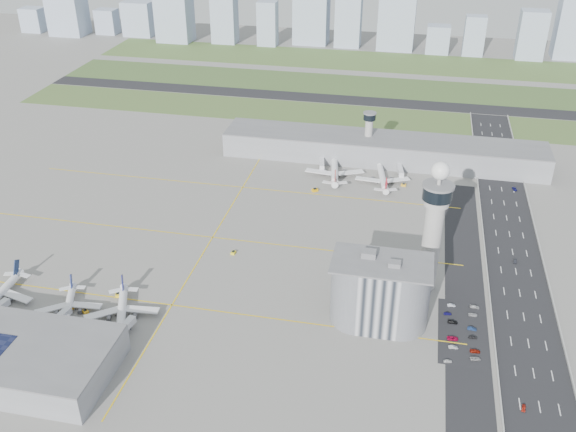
% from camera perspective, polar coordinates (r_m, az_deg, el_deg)
% --- Properties ---
extents(ground, '(1000.00, 1000.00, 0.00)m').
position_cam_1_polar(ground, '(309.73, -1.34, -5.55)').
color(ground, gray).
extents(grass_strip_0, '(480.00, 50.00, 0.08)m').
position_cam_1_polar(grass_strip_0, '(510.11, 2.24, 9.10)').
color(grass_strip_0, '#475B2B').
rests_on(grass_strip_0, ground).
extents(grass_strip_1, '(480.00, 60.00, 0.08)m').
position_cam_1_polar(grass_strip_1, '(580.13, 3.55, 11.62)').
color(grass_strip_1, '#3A5226').
rests_on(grass_strip_1, ground).
extents(grass_strip_2, '(480.00, 70.00, 0.08)m').
position_cam_1_polar(grass_strip_2, '(656.03, 4.65, 13.71)').
color(grass_strip_2, '#445C2B').
rests_on(grass_strip_2, ground).
extents(runway, '(480.00, 22.00, 0.10)m').
position_cam_1_polar(runway, '(544.48, 2.92, 10.43)').
color(runway, black).
rests_on(runway, ground).
extents(highway, '(28.00, 500.00, 0.10)m').
position_cam_1_polar(highway, '(309.00, 20.11, -7.74)').
color(highway, black).
rests_on(highway, ground).
extents(barrier_left, '(0.60, 500.00, 1.20)m').
position_cam_1_polar(barrier_left, '(306.47, 17.54, -7.44)').
color(barrier_left, '#9E9E99').
rests_on(barrier_left, ground).
extents(barrier_right, '(0.60, 500.00, 1.20)m').
position_cam_1_polar(barrier_right, '(311.51, 22.68, -7.85)').
color(barrier_right, '#9E9E99').
rests_on(barrier_right, ground).
extents(landside_road, '(18.00, 260.00, 0.08)m').
position_cam_1_polar(landside_road, '(297.49, 15.53, -8.48)').
color(landside_road, black).
rests_on(landside_road, ground).
extents(parking_lot, '(20.00, 44.00, 0.10)m').
position_cam_1_polar(parking_lot, '(287.84, 15.20, -9.90)').
color(parking_lot, black).
rests_on(parking_lot, ground).
extents(taxiway_line_h_0, '(260.00, 0.60, 0.01)m').
position_cam_1_polar(taxiway_line_h_0, '(297.32, -10.28, -7.80)').
color(taxiway_line_h_0, yellow).
rests_on(taxiway_line_h_0, ground).
extents(taxiway_line_h_1, '(260.00, 0.60, 0.01)m').
position_cam_1_polar(taxiway_line_h_1, '(343.47, -6.72, -1.90)').
color(taxiway_line_h_1, yellow).
rests_on(taxiway_line_h_1, ground).
extents(taxiway_line_h_2, '(260.00, 0.60, 0.01)m').
position_cam_1_polar(taxiway_line_h_2, '(393.37, -4.05, 2.56)').
color(taxiway_line_h_2, yellow).
rests_on(taxiway_line_h_2, ground).
extents(taxiway_line_v, '(0.60, 260.00, 0.01)m').
position_cam_1_polar(taxiway_line_v, '(343.47, -6.72, -1.90)').
color(taxiway_line_v, yellow).
rests_on(taxiway_line_v, ground).
extents(control_tower, '(14.00, 14.00, 64.50)m').
position_cam_1_polar(control_tower, '(292.11, 12.83, -0.57)').
color(control_tower, '#ADAAA5').
rests_on(control_tower, ground).
extents(secondary_tower, '(8.60, 8.60, 31.90)m').
position_cam_1_polar(secondary_tower, '(428.20, 7.18, 7.48)').
color(secondary_tower, '#ADAAA5').
rests_on(secondary_tower, ground).
extents(admin_building, '(42.00, 24.00, 33.50)m').
position_cam_1_polar(admin_building, '(277.29, 8.16, -6.74)').
color(admin_building, '#B2B2B7').
rests_on(admin_building, ground).
extents(terminal_pier, '(210.00, 32.00, 15.80)m').
position_cam_1_polar(terminal_pier, '(429.97, 8.40, 5.91)').
color(terminal_pier, gray).
rests_on(terminal_pier, ground).
extents(near_terminal, '(84.00, 42.00, 13.00)m').
position_cam_1_polar(near_terminal, '(279.65, -23.73, -11.33)').
color(near_terminal, gray).
rests_on(near_terminal, ground).
extents(airplane_near_b, '(39.96, 42.98, 9.73)m').
position_cam_1_polar(airplane_near_b, '(301.37, -19.03, -7.42)').
color(airplane_near_b, white).
rests_on(airplane_near_b, ground).
extents(airplane_near_c, '(44.64, 47.91, 10.81)m').
position_cam_1_polar(airplane_near_c, '(291.14, -14.63, -7.95)').
color(airplane_near_c, white).
rests_on(airplane_near_c, ground).
extents(airplane_far_a, '(43.60, 49.12, 12.31)m').
position_cam_1_polar(airplane_far_a, '(406.38, 4.17, 4.44)').
color(airplane_far_a, white).
rests_on(airplane_far_a, ground).
extents(airplane_far_b, '(40.69, 45.49, 11.19)m').
position_cam_1_polar(airplane_far_b, '(400.46, 8.42, 3.70)').
color(airplane_far_b, white).
rests_on(airplane_far_b, ground).
extents(jet_bridge_near_1, '(5.39, 14.31, 5.70)m').
position_cam_1_polar(jet_bridge_near_1, '(292.12, -20.53, -9.54)').
color(jet_bridge_near_1, silver).
rests_on(jet_bridge_near_1, ground).
extents(jet_bridge_near_2, '(5.39, 14.31, 5.70)m').
position_cam_1_polar(jet_bridge_near_2, '(278.73, -15.17, -10.64)').
color(jet_bridge_near_2, silver).
rests_on(jet_bridge_near_2, ground).
extents(jet_bridge_far_0, '(5.39, 14.31, 5.70)m').
position_cam_1_polar(jet_bridge_far_0, '(420.92, 3.01, 4.91)').
color(jet_bridge_far_0, silver).
rests_on(jet_bridge_far_0, ground).
extents(jet_bridge_far_1, '(5.39, 14.31, 5.70)m').
position_cam_1_polar(jet_bridge_far_1, '(417.05, 9.82, 4.25)').
color(jet_bridge_far_1, silver).
rests_on(jet_bridge_far_1, ground).
extents(tug_0, '(3.54, 3.25, 1.70)m').
position_cam_1_polar(tug_0, '(301.49, -17.59, -8.08)').
color(tug_0, yellow).
rests_on(tug_0, ground).
extents(tug_1, '(3.67, 3.59, 1.77)m').
position_cam_1_polar(tug_1, '(305.86, -18.82, -7.70)').
color(tug_1, gold).
rests_on(tug_1, ground).
extents(tug_2, '(2.98, 3.52, 1.73)m').
position_cam_1_polar(tug_2, '(307.94, -14.89, -6.73)').
color(tug_2, yellow).
rests_on(tug_2, ground).
extents(tug_3, '(2.32, 3.08, 1.65)m').
position_cam_1_polar(tug_3, '(328.36, -4.88, -3.24)').
color(tug_3, yellow).
rests_on(tug_3, ground).
extents(tug_4, '(4.25, 4.07, 2.04)m').
position_cam_1_polar(tug_4, '(387.65, 2.41, 2.35)').
color(tug_4, '#EAA406').
rests_on(tug_4, ground).
extents(tug_5, '(3.28, 2.49, 1.75)m').
position_cam_1_polar(tug_5, '(400.04, 10.24, 2.76)').
color(tug_5, gold).
rests_on(tug_5, ground).
extents(car_lot_0, '(3.48, 1.87, 1.13)m').
position_cam_1_polar(car_lot_0, '(271.32, 14.02, -12.40)').
color(car_lot_0, silver).
rests_on(car_lot_0, ground).
extents(car_lot_1, '(3.99, 1.90, 1.26)m').
position_cam_1_polar(car_lot_1, '(278.25, 14.47, -11.21)').
color(car_lot_1, '#A4A5A5').
rests_on(car_lot_1, ground).
extents(car_lot_2, '(4.84, 2.55, 1.30)m').
position_cam_1_polar(car_lot_2, '(282.47, 14.43, -10.48)').
color(car_lot_2, '#AE0736').
rests_on(car_lot_2, ground).
extents(car_lot_3, '(4.34, 1.79, 1.26)m').
position_cam_1_polar(car_lot_3, '(291.17, 14.43, -9.11)').
color(car_lot_3, black).
rests_on(car_lot_3, ground).
extents(car_lot_4, '(3.53, 1.85, 1.15)m').
position_cam_1_polar(car_lot_4, '(295.47, 14.00, -8.41)').
color(car_lot_4, navy).
rests_on(car_lot_4, ground).
extents(car_lot_5, '(3.69, 1.78, 1.17)m').
position_cam_1_polar(car_lot_5, '(300.80, 14.32, -7.69)').
color(car_lot_5, silver).
rests_on(car_lot_5, ground).
extents(car_lot_6, '(4.42, 2.57, 1.16)m').
position_cam_1_polar(car_lot_6, '(275.22, 16.32, -12.07)').
color(car_lot_6, '#989898').
rests_on(car_lot_6, ground).
extents(car_lot_7, '(4.37, 2.14, 1.22)m').
position_cam_1_polar(car_lot_7, '(278.67, 16.29, -11.45)').
color(car_lot_7, maroon).
rests_on(car_lot_7, ground).
extents(car_lot_8, '(3.64, 1.83, 1.19)m').
position_cam_1_polar(car_lot_8, '(285.35, 16.11, -10.31)').
color(car_lot_8, black).
rests_on(car_lot_8, ground).
extents(car_lot_9, '(3.92, 1.61, 1.26)m').
position_cam_1_polar(car_lot_9, '(289.66, 16.04, -9.60)').
color(car_lot_9, navy).
rests_on(car_lot_9, ground).
extents(car_lot_10, '(4.02, 2.05, 1.09)m').
position_cam_1_polar(car_lot_10, '(297.71, 16.11, -8.43)').
color(car_lot_10, silver).
rests_on(car_lot_10, ground).
extents(car_lot_11, '(4.19, 1.81, 1.20)m').
position_cam_1_polar(car_lot_11, '(302.54, 16.25, -7.75)').
color(car_lot_11, '#A7A7A7').
rests_on(car_lot_11, ground).
extents(car_hw_0, '(1.98, 3.73, 1.21)m').
position_cam_1_polar(car_hw_0, '(260.45, 20.22, -15.72)').
color(car_hw_0, '#AB2214').
rests_on(car_hw_0, ground).
extents(car_hw_1, '(1.76, 4.00, 1.28)m').
position_cam_1_polar(car_hw_1, '(340.31, 19.54, -3.79)').
color(car_hw_1, black).
rests_on(car_hw_1, ground).
extents(car_hw_2, '(2.83, 4.83, 1.26)m').
position_cam_1_polar(car_hw_2, '(412.71, 19.50, 2.28)').
color(car_hw_2, navy).
rests_on(car_hw_2, ground).
extents(car_hw_4, '(1.97, 3.72, 1.21)m').
position_cam_1_polar(car_hw_4, '(465.91, 16.93, 5.84)').
color(car_hw_4, gray).
rests_on(car_hw_4, ground).
extents(skyline_bldg_0, '(24.05, 19.24, 26.50)m').
position_cam_1_polar(skyline_bldg_0, '(815.25, -21.69, 15.91)').
color(skyline_bldg_0, '#9EADC1').
rests_on(skyline_bldg_0, ground).
extents(skyline_bldg_1, '(37.63, 30.10, 65.60)m').
position_cam_1_polar(skyline_bldg_1, '(783.96, -19.12, 17.35)').
color(skyline_bldg_1, '#9EADC1').
rests_on(skyline_bldg_1, ground).
extents(skyline_bldg_2, '(22.81, 18.25, 26.79)m').
position_cam_1_polar(skyline_bldg_2, '(779.62, -15.77, 16.31)').
color(skyline_bldg_2, '#9EADC1').
rests_on(skyline_bldg_2, ground).
extents(skyline_bldg_3, '(32.30, 25.84, 36.93)m').
position_cam_1_polar(skyline_bldg_3, '(762.98, -13.08, 16.75)').
color(skyline_bldg_3, '#9EADC1').
rests_on(skyline_bldg_3, ground).
extents(skyline_bldg_4, '(35.81, 28.65, 60.36)m').
position_cam_1_polar(skyline_bldg_4, '(727.47, -10.09, 17.39)').
color(skyline_bldg_4, '#9EADC1').
rests_on(skyline_bldg_4, ground).
extents(skyline_bldg_5, '(25.49, 20.39, 66.89)m').
position_cam_1_polar(skyline_bldg_5, '(713.06, -5.70, 17.71)').
color(skyline_bldg_5, '#9EADC1').
rests_on(skyline_bldg_5, ground).
extents(skyline_bldg_6, '(20.04, 16.03, 45.20)m').
position_cam_1_polar(skyline_bldg_6, '(701.24, -1.83, 16.72)').
color(skyline_bldg_6, '#9EADC1').
rests_on(skyline_bldg_6, ground).
extents(skyline_bldg_7, '(35.76, 28.61, 61.22)m').
position_cam_1_polar(skyline_bldg_7, '(709.06, 2.10, 17.52)').
color(skyline_bldg_7, '#9EADC1').
rests_on(skyline_bldg_7, ground).
extents(skyline_bldg_8, '(26.33, 21.06, 83.39)m').
position_cam_1_polar(skyline_bldg_8, '(696.03, 5.45, 18.12)').
color(skyline_bldg_8, '#9EADC1').
rests_on(skyline_bldg_8, ground).
extents(skyline_bldg_9, '(36.96, 29.57, 62.11)m').
position_cam_1_polar(skyline_bldg_9, '(695.08, 9.67, 16.94)').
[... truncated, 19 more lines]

